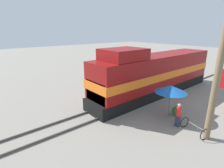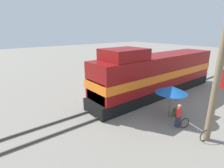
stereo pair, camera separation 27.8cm
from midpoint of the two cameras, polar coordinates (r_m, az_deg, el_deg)
name	(u,v)px [view 1 (the left image)]	position (r m, az deg, el deg)	size (l,w,h in m)	color
ground_plane	(140,99)	(17.21, 8.73, -4.80)	(120.00, 120.00, 0.00)	gray
rail_near	(135,96)	(17.63, 7.00, -3.92)	(0.08, 30.75, 0.15)	#4C4742
rail_far	(146,100)	(16.75, 10.57, -5.25)	(0.08, 30.75, 0.15)	#4C4742
locomotive	(154,74)	(18.02, 13.26, 3.19)	(2.98, 15.98, 4.97)	black
utility_pole	(223,48)	(10.96, 31.79, 9.87)	(1.80, 0.38, 10.85)	#726047
vendor_umbrella	(171,89)	(13.55, 18.12, -1.55)	(2.34, 2.34, 2.51)	#4C4C4C
shrub_cluster	(177,111)	(14.70, 19.95, -8.18)	(0.71, 0.71, 0.71)	#388C38
person_bystander	(178,114)	(12.84, 20.28, -9.23)	(0.34, 0.34, 1.70)	#2D3347
bicycle	(194,128)	(12.68, 24.60, -12.89)	(1.77, 1.16, 0.74)	black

